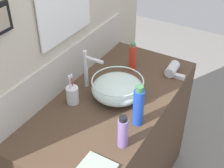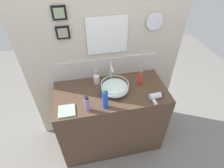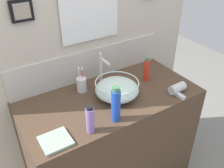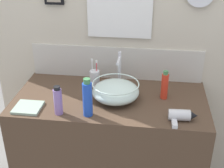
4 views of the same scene
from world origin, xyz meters
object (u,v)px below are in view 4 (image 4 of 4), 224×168
object	(u,v)px
hair_drier	(182,116)
spray_bottle	(165,86)
soap_dispenser	(87,98)
faucet	(119,67)
glass_bowl_sink	(116,91)
toothbrush_cup	(95,78)
hand_towel	(28,107)
shampoo_bottle	(58,101)

from	to	relation	value
hair_drier	spray_bottle	size ratio (longest dim) A/B	0.87
hair_drier	soap_dispenser	world-z (taller)	soap_dispenser
soap_dispenser	faucet	bearing A→B (deg)	70.75
glass_bowl_sink	faucet	bearing A→B (deg)	90.00
toothbrush_cup	hand_towel	size ratio (longest dim) A/B	1.20
toothbrush_cup	faucet	bearing A→B (deg)	1.99
spray_bottle	hair_drier	bearing A→B (deg)	-68.80
toothbrush_cup	soap_dispenser	world-z (taller)	soap_dispenser
hair_drier	toothbrush_cup	world-z (taller)	toothbrush_cup
toothbrush_cup	shampoo_bottle	xyz separation A→B (m)	(-0.14, -0.40, 0.03)
toothbrush_cup	soap_dispenser	bearing A→B (deg)	-85.35
faucet	hair_drier	size ratio (longest dim) A/B	1.46
hair_drier	glass_bowl_sink	bearing A→B (deg)	155.32
glass_bowl_sink	hair_drier	size ratio (longest dim) A/B	1.78
toothbrush_cup	hand_towel	distance (m)	0.51
glass_bowl_sink	hair_drier	world-z (taller)	glass_bowl_sink
glass_bowl_sink	faucet	distance (m)	0.21
hand_towel	spray_bottle	bearing A→B (deg)	16.38
hair_drier	shampoo_bottle	world-z (taller)	shampoo_bottle
soap_dispenser	shampoo_bottle	bearing A→B (deg)	-177.65
hair_drier	shampoo_bottle	distance (m)	0.72
faucet	soap_dispenser	size ratio (longest dim) A/B	1.02
hair_drier	shampoo_bottle	size ratio (longest dim) A/B	0.93
faucet	hair_drier	bearing A→B (deg)	-43.66
toothbrush_cup	shampoo_bottle	bearing A→B (deg)	-109.69
spray_bottle	soap_dispenser	xyz separation A→B (m)	(-0.44, -0.26, 0.02)
faucet	hand_towel	xyz separation A→B (m)	(-0.51, -0.38, -0.13)
toothbrush_cup	shampoo_bottle	distance (m)	0.42
spray_bottle	shampoo_bottle	world-z (taller)	spray_bottle
glass_bowl_sink	soap_dispenser	distance (m)	0.25
faucet	toothbrush_cup	world-z (taller)	faucet
faucet	spray_bottle	bearing A→B (deg)	-23.96
shampoo_bottle	hand_towel	xyz separation A→B (m)	(-0.20, 0.03, -0.08)
hair_drier	toothbrush_cup	bearing A→B (deg)	146.60
faucet	shampoo_bottle	size ratio (longest dim) A/B	1.35
shampoo_bottle	soap_dispenser	distance (m)	0.18
soap_dispenser	hand_towel	world-z (taller)	soap_dispenser
glass_bowl_sink	toothbrush_cup	bearing A→B (deg)	131.52
hair_drier	soap_dispenser	xyz separation A→B (m)	(-0.54, -0.01, 0.08)
glass_bowl_sink	toothbrush_cup	size ratio (longest dim) A/B	1.54
shampoo_bottle	hand_towel	distance (m)	0.22
faucet	spray_bottle	world-z (taller)	faucet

